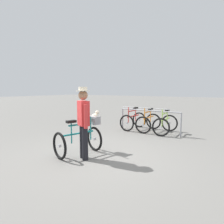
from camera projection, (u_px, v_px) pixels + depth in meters
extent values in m
plane|color=slate|center=(99.00, 156.00, 4.92)|extent=(80.00, 80.00, 0.00)
cylinder|color=#99999E|center=(123.00, 119.00, 8.29)|extent=(0.06, 0.06, 0.85)
cylinder|color=#99999E|center=(181.00, 125.00, 6.82)|extent=(0.06, 0.06, 0.85)
cylinder|color=#99999E|center=(149.00, 111.00, 7.50)|extent=(2.45, 0.22, 0.05)
torus|color=black|center=(139.00, 120.00, 8.59)|extent=(0.66, 0.12, 0.66)
cylinder|color=#B7B7BC|center=(139.00, 120.00, 8.59)|extent=(0.08, 0.07, 0.08)
torus|color=black|center=(127.00, 123.00, 7.78)|extent=(0.66, 0.12, 0.66)
cylinder|color=#B7B7BC|center=(127.00, 123.00, 7.78)|extent=(0.08, 0.07, 0.08)
cube|color=red|center=(133.00, 116.00, 8.16)|extent=(0.10, 0.92, 0.04)
cube|color=red|center=(133.00, 111.00, 8.10)|extent=(0.08, 0.61, 0.04)
cylinder|color=red|center=(136.00, 114.00, 8.30)|extent=(0.03, 0.03, 0.55)
cube|color=black|center=(136.00, 108.00, 8.27)|extent=(0.14, 0.25, 0.06)
cylinder|color=red|center=(128.00, 115.00, 7.84)|extent=(0.03, 0.03, 0.63)
cylinder|color=#B7B7BC|center=(128.00, 107.00, 7.81)|extent=(0.52, 0.06, 0.03)
torus|color=black|center=(153.00, 121.00, 8.19)|extent=(0.66, 0.10, 0.66)
cylinder|color=#B7B7BC|center=(153.00, 121.00, 8.19)|extent=(0.08, 0.06, 0.08)
torus|color=black|center=(143.00, 125.00, 7.35)|extent=(0.66, 0.10, 0.66)
cylinder|color=#B7B7BC|center=(143.00, 125.00, 7.35)|extent=(0.08, 0.06, 0.08)
cube|color=orange|center=(149.00, 117.00, 7.74)|extent=(0.05, 0.92, 0.04)
cube|color=orange|center=(148.00, 112.00, 7.68)|extent=(0.05, 0.61, 0.04)
cylinder|color=orange|center=(150.00, 116.00, 7.89)|extent=(0.03, 0.03, 0.55)
cube|color=black|center=(151.00, 109.00, 7.86)|extent=(0.12, 0.24, 0.06)
cylinder|color=orange|center=(144.00, 116.00, 7.41)|extent=(0.03, 0.03, 0.63)
cylinder|color=#B7B7BC|center=(145.00, 108.00, 7.38)|extent=(0.52, 0.04, 0.03)
torus|color=black|center=(169.00, 123.00, 7.77)|extent=(0.66, 0.10, 0.66)
cylinder|color=#B7B7BC|center=(169.00, 123.00, 7.77)|extent=(0.08, 0.06, 0.08)
torus|color=black|center=(161.00, 127.00, 6.93)|extent=(0.66, 0.10, 0.66)
cylinder|color=#B7B7BC|center=(161.00, 127.00, 6.93)|extent=(0.08, 0.06, 0.08)
cube|color=#9ED14C|center=(166.00, 119.00, 7.32)|extent=(0.04, 0.92, 0.04)
cube|color=#9ED14C|center=(165.00, 113.00, 7.26)|extent=(0.04, 0.61, 0.04)
cylinder|color=#9ED14C|center=(167.00, 117.00, 7.47)|extent=(0.03, 0.03, 0.55)
cube|color=black|center=(167.00, 110.00, 7.44)|extent=(0.12, 0.24, 0.06)
cylinder|color=#9ED14C|center=(162.00, 118.00, 6.99)|extent=(0.03, 0.03, 0.63)
cylinder|color=#B7B7BC|center=(162.00, 109.00, 6.96)|extent=(0.52, 0.03, 0.03)
torus|color=black|center=(59.00, 146.00, 4.65)|extent=(0.65, 0.24, 0.66)
cylinder|color=#B7B7BC|center=(59.00, 146.00, 4.65)|extent=(0.09, 0.08, 0.08)
torus|color=black|center=(94.00, 139.00, 5.31)|extent=(0.65, 0.24, 0.66)
cylinder|color=#B7B7BC|center=(94.00, 139.00, 5.31)|extent=(0.09, 0.08, 0.08)
cube|color=teal|center=(78.00, 133.00, 4.96)|extent=(0.29, 0.89, 0.04)
cube|color=teal|center=(79.00, 124.00, 4.96)|extent=(0.21, 0.60, 0.04)
cylinder|color=teal|center=(71.00, 133.00, 4.83)|extent=(0.03, 0.03, 0.55)
cube|color=black|center=(71.00, 122.00, 4.80)|extent=(0.18, 0.26, 0.06)
cylinder|color=teal|center=(91.00, 128.00, 5.20)|extent=(0.03, 0.03, 0.63)
cylinder|color=#B7B7BC|center=(90.00, 116.00, 5.16)|extent=(0.51, 0.17, 0.03)
cube|color=gray|center=(95.00, 120.00, 5.27)|extent=(0.31, 0.26, 0.22)
ellipsoid|color=beige|center=(95.00, 116.00, 5.25)|extent=(0.22, 0.20, 0.16)
sphere|color=beige|center=(97.00, 113.00, 5.30)|extent=(0.11, 0.11, 0.11)
cylinder|color=black|center=(85.00, 143.00, 4.60)|extent=(0.14, 0.14, 0.82)
cylinder|color=black|center=(83.00, 141.00, 4.76)|extent=(0.14, 0.14, 0.82)
cube|color=red|center=(83.00, 113.00, 4.60)|extent=(0.39, 0.34, 0.58)
cylinder|color=red|center=(86.00, 116.00, 4.40)|extent=(0.09, 0.09, 0.55)
cylinder|color=red|center=(80.00, 114.00, 4.79)|extent=(0.09, 0.09, 0.55)
sphere|color=#9E7051|center=(83.00, 95.00, 4.55)|extent=(0.22, 0.22, 0.22)
cylinder|color=beige|center=(83.00, 91.00, 4.53)|extent=(0.32, 0.32, 0.02)
cylinder|color=beige|center=(83.00, 89.00, 4.53)|extent=(0.20, 0.20, 0.09)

